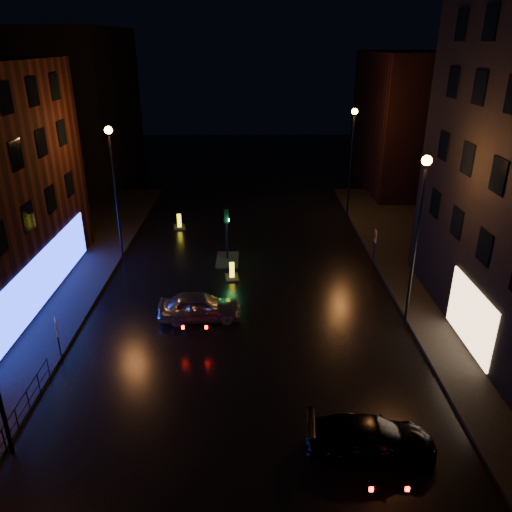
{
  "coord_description": "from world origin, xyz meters",
  "views": [
    {
      "loc": [
        0.33,
        -14.96,
        12.82
      ],
      "look_at": [
        0.56,
        8.22,
        2.8
      ],
      "focal_mm": 35.0,
      "sensor_mm": 36.0,
      "label": 1
    }
  ],
  "objects_px": {
    "road_sign_right": "(375,239)",
    "bollard_near": "(232,275)",
    "silver_hatchback": "(200,306)",
    "road_sign_left": "(57,331)",
    "traffic_signal": "(227,253)",
    "bollard_far": "(179,225)",
    "dark_sedan": "(371,438)"
  },
  "relations": [
    {
      "from": "traffic_signal",
      "to": "bollard_far",
      "type": "xyz_separation_m",
      "value": [
        -3.82,
        6.04,
        -0.27
      ]
    },
    {
      "from": "bollard_near",
      "to": "traffic_signal",
      "type": "bearing_deg",
      "value": 90.74
    },
    {
      "from": "road_sign_left",
      "to": "road_sign_right",
      "type": "xyz_separation_m",
      "value": [
        15.79,
        10.14,
        0.11
      ]
    },
    {
      "from": "silver_hatchback",
      "to": "road_sign_right",
      "type": "distance_m",
      "value": 12.09
    },
    {
      "from": "dark_sedan",
      "to": "bollard_near",
      "type": "bearing_deg",
      "value": 25.21
    },
    {
      "from": "silver_hatchback",
      "to": "road_sign_right",
      "type": "xyz_separation_m",
      "value": [
        10.14,
        6.5,
        1.0
      ]
    },
    {
      "from": "traffic_signal",
      "to": "road_sign_right",
      "type": "bearing_deg",
      "value": -4.47
    },
    {
      "from": "traffic_signal",
      "to": "silver_hatchback",
      "type": "distance_m",
      "value": 7.29
    },
    {
      "from": "traffic_signal",
      "to": "road_sign_left",
      "type": "bearing_deg",
      "value": -121.67
    },
    {
      "from": "dark_sedan",
      "to": "bollard_far",
      "type": "relative_size",
      "value": 3.23
    },
    {
      "from": "dark_sedan",
      "to": "silver_hatchback",
      "type": "bearing_deg",
      "value": 40.77
    },
    {
      "from": "traffic_signal",
      "to": "silver_hatchback",
      "type": "xyz_separation_m",
      "value": [
        -1.04,
        -7.21,
        0.2
      ]
    },
    {
      "from": "traffic_signal",
      "to": "road_sign_left",
      "type": "xyz_separation_m",
      "value": [
        -6.7,
        -10.86,
        1.09
      ]
    },
    {
      "from": "road_sign_left",
      "to": "traffic_signal",
      "type": "bearing_deg",
      "value": 34.12
    },
    {
      "from": "road_sign_right",
      "to": "bollard_near",
      "type": "bearing_deg",
      "value": 16.04
    },
    {
      "from": "bollard_far",
      "to": "road_sign_right",
      "type": "height_order",
      "value": "road_sign_right"
    },
    {
      "from": "traffic_signal",
      "to": "dark_sedan",
      "type": "height_order",
      "value": "traffic_signal"
    },
    {
      "from": "traffic_signal",
      "to": "silver_hatchback",
      "type": "bearing_deg",
      "value": -98.24
    },
    {
      "from": "bollard_far",
      "to": "road_sign_left",
      "type": "distance_m",
      "value": 17.19
    },
    {
      "from": "traffic_signal",
      "to": "silver_hatchback",
      "type": "relative_size",
      "value": 0.84
    },
    {
      "from": "silver_hatchback",
      "to": "dark_sedan",
      "type": "xyz_separation_m",
      "value": [
        6.54,
        -8.92,
        -0.07
      ]
    },
    {
      "from": "traffic_signal",
      "to": "dark_sedan",
      "type": "xyz_separation_m",
      "value": [
        5.5,
        -16.13,
        0.13
      ]
    },
    {
      "from": "bollard_far",
      "to": "silver_hatchback",
      "type": "bearing_deg",
      "value": -87.86
    },
    {
      "from": "traffic_signal",
      "to": "bollard_far",
      "type": "relative_size",
      "value": 2.57
    },
    {
      "from": "bollard_far",
      "to": "bollard_near",
      "type": "bearing_deg",
      "value": -73.71
    },
    {
      "from": "bollard_far",
      "to": "road_sign_right",
      "type": "distance_m",
      "value": 14.65
    },
    {
      "from": "traffic_signal",
      "to": "bollard_far",
      "type": "bearing_deg",
      "value": 122.34
    },
    {
      "from": "road_sign_right",
      "to": "bollard_far",
      "type": "bearing_deg",
      "value": -23.65
    },
    {
      "from": "traffic_signal",
      "to": "road_sign_right",
      "type": "height_order",
      "value": "traffic_signal"
    },
    {
      "from": "dark_sedan",
      "to": "road_sign_left",
      "type": "relative_size",
      "value": 2.03
    },
    {
      "from": "road_sign_left",
      "to": "bollard_far",
      "type": "bearing_deg",
      "value": 56.14
    },
    {
      "from": "traffic_signal",
      "to": "dark_sedan",
      "type": "distance_m",
      "value": 17.04
    }
  ]
}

